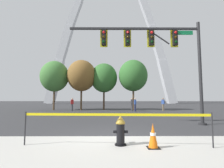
# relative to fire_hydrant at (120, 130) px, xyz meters

# --- Properties ---
(ground_plane) EXTENTS (240.00, 240.00, 0.00)m
(ground_plane) POSITION_rel_fire_hydrant_xyz_m (-0.33, 1.38, -0.47)
(ground_plane) COLOR #333335
(fire_hydrant) EXTENTS (0.46, 0.48, 0.99)m
(fire_hydrant) POSITION_rel_fire_hydrant_xyz_m (0.00, 0.00, 0.00)
(fire_hydrant) COLOR black
(fire_hydrant) RESTS_ON ground
(caution_tape_barrier) EXTENTS (5.79, 0.40, 1.05)m
(caution_tape_barrier) POSITION_rel_fire_hydrant_xyz_m (-0.15, -0.15, 0.26)
(caution_tape_barrier) COLOR #232326
(caution_tape_barrier) RESTS_ON ground
(traffic_cone_by_hydrant) EXTENTS (0.36, 0.36, 0.73)m
(traffic_cone_by_hydrant) POSITION_rel_fire_hydrant_xyz_m (0.95, -0.33, -0.11)
(traffic_cone_by_hydrant) COLOR black
(traffic_cone_by_hydrant) RESTS_ON ground
(traffic_signal_gantry) EXTENTS (7.82, 0.44, 6.00)m
(traffic_signal_gantry) POSITION_rel_fire_hydrant_xyz_m (2.50, 4.28, 3.94)
(traffic_signal_gantry) COLOR #232326
(traffic_signal_gantry) RESTS_ON ground
(monument_arch) EXTENTS (43.44, 2.74, 51.32)m
(monument_arch) POSITION_rel_fire_hydrant_xyz_m (-0.33, 51.40, 21.63)
(monument_arch) COLOR silver
(monument_arch) RESTS_ON ground
(tree_far_left) EXTENTS (3.78, 3.78, 6.62)m
(tree_far_left) POSITION_rel_fire_hydrant_xyz_m (-7.95, 17.54, 4.06)
(tree_far_left) COLOR brown
(tree_far_left) RESTS_ON ground
(tree_left_mid) EXTENTS (3.85, 3.85, 6.74)m
(tree_left_mid) POSITION_rel_fire_hydrant_xyz_m (-4.28, 17.46, 4.15)
(tree_left_mid) COLOR brown
(tree_left_mid) RESTS_ON ground
(tree_center_left) EXTENTS (3.66, 3.66, 6.40)m
(tree_center_left) POSITION_rel_fire_hydrant_xyz_m (-1.27, 18.05, 3.91)
(tree_center_left) COLOR #473323
(tree_center_left) RESTS_ON ground
(tree_center_right) EXTENTS (3.85, 3.85, 6.74)m
(tree_center_right) POSITION_rel_fire_hydrant_xyz_m (2.68, 17.33, 4.15)
(tree_center_right) COLOR brown
(tree_center_right) RESTS_ON ground
(pedestrian_walking_left) EXTENTS (0.23, 0.36, 1.59)m
(pedestrian_walking_left) POSITION_rel_fire_hydrant_xyz_m (2.56, 14.87, 0.35)
(pedestrian_walking_left) COLOR #232847
(pedestrian_walking_left) RESTS_ON ground
(pedestrian_standing_center) EXTENTS (0.30, 0.39, 1.59)m
(pedestrian_standing_center) POSITION_rel_fire_hydrant_xyz_m (2.31, 16.02, 0.35)
(pedestrian_standing_center) COLOR #38383D
(pedestrian_standing_center) RESTS_ON ground
(pedestrian_walking_right) EXTENTS (0.38, 0.38, 1.59)m
(pedestrian_walking_right) POSITION_rel_fire_hydrant_xyz_m (6.21, 15.96, 0.35)
(pedestrian_walking_right) COLOR brown
(pedestrian_walking_right) RESTS_ON ground
(pedestrian_near_trees) EXTENTS (0.39, 0.31, 1.59)m
(pedestrian_near_trees) POSITION_rel_fire_hydrant_xyz_m (-5.10, 15.78, 0.35)
(pedestrian_near_trees) COLOR #38383D
(pedestrian_near_trees) RESTS_ON ground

